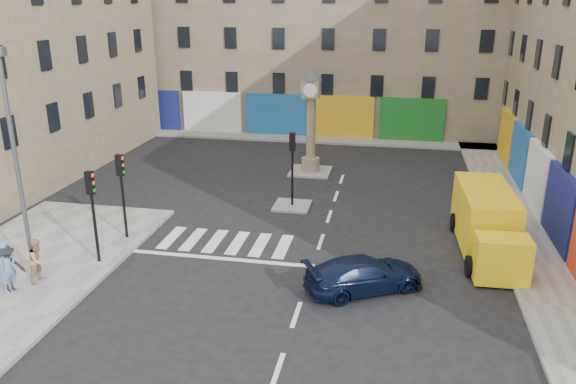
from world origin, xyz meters
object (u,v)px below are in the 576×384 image
(pedestrian_tan, at_px, (39,260))
(traffic_light_island, at_px, (292,157))
(traffic_light_left_far, at_px, (122,183))
(pedestrian_blue, at_px, (8,267))
(traffic_light_left_near, at_px, (92,202))
(clock_pillar, at_px, (311,114))
(yellow_van, at_px, (487,222))
(navy_sedan, at_px, (364,274))
(pedestrian_dark, at_px, (7,268))
(lamp_post, at_px, (15,154))

(pedestrian_tan, bearing_deg, traffic_light_island, -31.11)
(traffic_light_left_far, height_order, pedestrian_blue, traffic_light_left_far)
(traffic_light_left_near, height_order, clock_pillar, clock_pillar)
(traffic_light_left_near, distance_m, yellow_van, 15.81)
(navy_sedan, xyz_separation_m, yellow_van, (4.74, 4.46, 0.58))
(yellow_van, height_order, pedestrian_dark, yellow_van)
(traffic_light_island, distance_m, pedestrian_tan, 12.41)
(traffic_light_left_far, bearing_deg, navy_sedan, -13.46)
(navy_sedan, height_order, yellow_van, yellow_van)
(pedestrian_blue, height_order, pedestrian_dark, pedestrian_blue)
(traffic_light_left_far, bearing_deg, yellow_van, 7.44)
(traffic_light_island, bearing_deg, yellow_van, -21.23)
(traffic_light_left_near, relative_size, navy_sedan, 0.85)
(traffic_light_island, bearing_deg, traffic_light_left_near, -128.93)
(traffic_light_left_far, relative_size, clock_pillar, 0.61)
(traffic_light_island, distance_m, pedestrian_blue, 13.45)
(traffic_light_island, bearing_deg, clock_pillar, 90.00)
(lamp_post, bearing_deg, traffic_light_left_near, 36.38)
(pedestrian_blue, relative_size, pedestrian_dark, 1.07)
(lamp_post, height_order, pedestrian_blue, lamp_post)
(pedestrian_dark, bearing_deg, clock_pillar, 9.04)
(traffic_light_left_near, relative_size, traffic_light_left_far, 1.00)
(traffic_light_left_far, relative_size, pedestrian_blue, 1.98)
(clock_pillar, relative_size, pedestrian_tan, 3.68)
(traffic_light_island, distance_m, yellow_van, 9.56)
(lamp_post, xyz_separation_m, navy_sedan, (12.28, 1.31, -4.16))
(pedestrian_blue, bearing_deg, traffic_light_left_near, -22.85)
(clock_pillar, xyz_separation_m, navy_sedan, (4.08, -13.88, -2.92))
(lamp_post, bearing_deg, pedestrian_dark, -89.14)
(lamp_post, bearing_deg, clock_pillar, 61.65)
(traffic_light_left_near, distance_m, pedestrian_tan, 2.81)
(yellow_van, relative_size, pedestrian_blue, 3.61)
(clock_pillar, distance_m, yellow_van, 13.12)
(clock_pillar, xyz_separation_m, pedestrian_tan, (-7.56, -15.70, -2.57))
(lamp_post, bearing_deg, pedestrian_blue, -87.83)
(pedestrian_dark, bearing_deg, pedestrian_tan, -0.44)
(pedestrian_tan, bearing_deg, traffic_light_left_far, -9.46)
(navy_sedan, bearing_deg, pedestrian_tan, 69.21)
(traffic_light_left_far, height_order, clock_pillar, clock_pillar)
(traffic_light_left_far, bearing_deg, pedestrian_dark, -109.95)
(lamp_post, bearing_deg, traffic_light_left_far, 63.43)
(navy_sedan, bearing_deg, traffic_light_island, -2.34)
(pedestrian_blue, bearing_deg, traffic_light_left_far, -8.92)
(traffic_light_left_near, xyz_separation_m, clock_pillar, (6.30, 13.80, 0.93))
(lamp_post, relative_size, clock_pillar, 1.36)
(traffic_light_left_near, relative_size, pedestrian_dark, 2.13)
(traffic_light_left_near, distance_m, traffic_light_left_far, 2.40)
(lamp_post, distance_m, pedestrian_blue, 3.96)
(navy_sedan, bearing_deg, pedestrian_dark, 72.68)
(traffic_light_left_near, relative_size, clock_pillar, 0.61)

